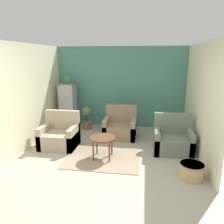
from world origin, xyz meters
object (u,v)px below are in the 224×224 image
at_px(armchair_right, 173,140).
at_px(wicker_basket, 192,170).
at_px(armchair_middle, 120,127).
at_px(parrot, 67,80).
at_px(birdcage, 68,107).
at_px(coffee_table, 103,140).
at_px(potted_plant, 87,116).
at_px(armchair_left, 60,136).

bearing_deg(armchair_right, wicker_basket, -79.67).
relative_size(armchair_middle, parrot, 4.05).
height_order(birdcage, parrot, parrot).
relative_size(coffee_table, armchair_right, 0.64).
bearing_deg(armchair_right, parrot, 155.78).
bearing_deg(birdcage, potted_plant, -5.92).
bearing_deg(birdcage, armchair_left, -78.78).
xyz_separation_m(armchair_left, potted_plant, (0.31, 1.44, 0.14)).
distance_m(armchair_left, birdcage, 1.58).
xyz_separation_m(armchair_right, parrot, (-3.05, 1.37, 1.22)).
relative_size(armchair_left, potted_plant, 1.22).
xyz_separation_m(coffee_table, armchair_left, (-1.19, 0.48, -0.16)).
distance_m(birdcage, potted_plant, 0.66).
height_order(armchair_left, wicker_basket, armchair_left).
distance_m(armchair_left, armchair_middle, 1.67).
height_order(parrot, potted_plant, parrot).
distance_m(armchair_right, armchair_middle, 1.54).
distance_m(armchair_left, wicker_basket, 3.16).
bearing_deg(birdcage, wicker_basket, -38.07).
distance_m(parrot, potted_plant, 1.24).
bearing_deg(armchair_left, armchair_right, 2.76).
bearing_deg(potted_plant, armchair_left, -102.11).
xyz_separation_m(coffee_table, birdcage, (-1.49, 1.99, 0.24)).
bearing_deg(armchair_right, armchair_left, -177.24).
xyz_separation_m(coffee_table, potted_plant, (-0.88, 1.92, -0.02)).
relative_size(armchair_right, parrot, 4.05).
bearing_deg(armchair_right, potted_plant, 151.84).
bearing_deg(potted_plant, coffee_table, -65.41).
distance_m(armchair_right, parrot, 3.56).
xyz_separation_m(armchair_right, armchair_middle, (-1.34, 0.76, 0.00)).
height_order(potted_plant, wicker_basket, potted_plant).
distance_m(armchair_left, armchair_right, 2.76).
bearing_deg(armchair_right, birdcage, 155.81).
xyz_separation_m(armchair_right, potted_plant, (-2.45, 1.31, 0.14)).
height_order(parrot, wicker_basket, parrot).
distance_m(coffee_table, parrot, 2.70).
bearing_deg(birdcage, armchair_right, -24.19).
distance_m(coffee_table, armchair_middle, 1.40).
bearing_deg(potted_plant, armchair_right, -28.16).
relative_size(armchair_left, birdcage, 0.63).
distance_m(armchair_right, potted_plant, 2.78).
xyz_separation_m(parrot, wicker_basket, (3.27, -2.56, -1.34)).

